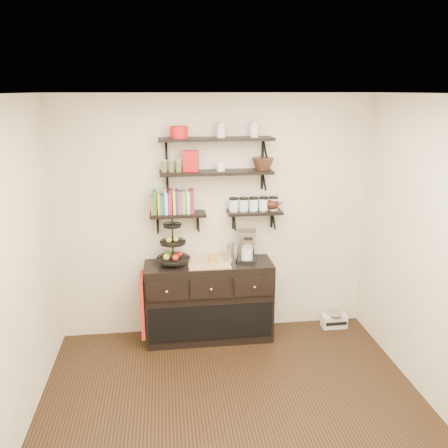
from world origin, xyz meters
TOP-DOWN VIEW (x-y plane):
  - floor at (0.00, 0.00)m, footprint 3.50×3.50m
  - ceiling at (0.00, 0.00)m, footprint 3.50×3.50m
  - back_wall at (0.00, 1.75)m, footprint 3.50×0.02m
  - left_wall at (-1.75, 0.00)m, footprint 0.02×3.50m
  - shelf_top at (0.00, 1.62)m, footprint 1.20×0.27m
  - shelf_mid at (0.00, 1.62)m, footprint 1.20×0.27m
  - shelf_low_left at (-0.42, 1.63)m, footprint 0.60×0.25m
  - shelf_low_right at (0.42, 1.63)m, footprint 0.60×0.25m
  - cookbooks at (-0.47, 1.63)m, footprint 0.43×0.15m
  - glass_canisters at (0.41, 1.63)m, footprint 0.54×0.10m
  - sideboard at (-0.10, 1.51)m, footprint 1.40×0.50m
  - fruit_stand at (-0.48, 1.52)m, footprint 0.35×0.35m
  - candle at (-0.06, 1.51)m, footprint 0.08×0.08m
  - coffee_maker at (0.32, 1.54)m, footprint 0.23×0.23m
  - thermal_carafe at (0.16, 1.49)m, footprint 0.11×0.11m
  - apron at (-0.83, 1.41)m, footprint 0.04×0.30m
  - radio at (1.40, 1.57)m, footprint 0.29×0.19m
  - recipe_box at (-0.27, 1.61)m, footprint 0.17×0.09m
  - walnut_bowl at (0.50, 1.61)m, footprint 0.24×0.24m
  - ramekins at (0.05, 1.61)m, footprint 0.09×0.09m
  - teapot at (0.62, 1.63)m, footprint 0.23×0.19m
  - red_pot at (-0.38, 1.61)m, footprint 0.18×0.18m

SIDE VIEW (x-z plane):
  - floor at x=0.00m, z-range 0.00..0.00m
  - radio at x=1.40m, z-range 0.00..0.17m
  - sideboard at x=-0.10m, z-range -0.01..0.91m
  - apron at x=-0.83m, z-range 0.15..0.84m
  - candle at x=-0.06m, z-range 0.92..1.00m
  - thermal_carafe at x=0.16m, z-range 0.90..1.12m
  - coffee_maker at x=0.32m, z-range 0.89..1.25m
  - fruit_stand at x=-0.48m, z-range 0.82..1.34m
  - back_wall at x=0.00m, z-range 0.00..2.70m
  - left_wall at x=-1.75m, z-range 0.00..2.70m
  - shelf_low_left at x=-0.42m, z-range 1.31..1.54m
  - shelf_low_right at x=0.42m, z-range 1.31..1.54m
  - glass_canisters at x=0.41m, z-range 1.45..1.58m
  - teapot at x=0.62m, z-range 1.45..1.60m
  - cookbooks at x=-0.47m, z-range 1.44..1.70m
  - shelf_mid at x=0.00m, z-range 1.77..2.00m
  - ramekins at x=0.05m, z-range 1.90..2.00m
  - walnut_bowl at x=0.50m, z-range 1.90..2.03m
  - recipe_box at x=-0.27m, z-range 1.90..2.12m
  - shelf_top at x=0.00m, z-range 2.12..2.35m
  - red_pot at x=-0.38m, z-range 2.25..2.37m
  - ceiling at x=0.00m, z-range 2.69..2.71m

